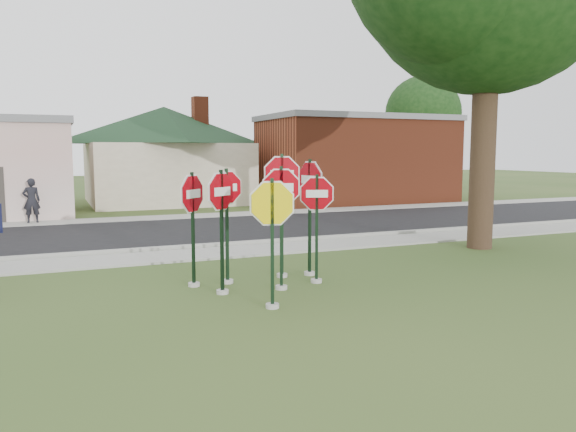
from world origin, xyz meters
name	(u,v)px	position (x,y,z in m)	size (l,w,h in m)	color
ground	(289,306)	(0.00, 0.00, 0.00)	(120.00, 120.00, 0.00)	#2F4B1C
sidewalk_near	(209,254)	(0.00, 5.50, 0.03)	(60.00, 1.60, 0.06)	gray
road	(175,232)	(0.00, 10.00, 0.02)	(60.00, 7.00, 0.04)	black
sidewalk_far	(153,218)	(0.00, 14.30, 0.03)	(60.00, 1.60, 0.06)	gray
curb	(200,246)	(0.00, 6.50, 0.07)	(60.00, 0.20, 0.14)	gray
stop_sign_center	(281,211)	(0.34, 1.19, 1.61)	(1.00, 0.33, 2.59)	#A4A199
stop_sign_yellow	(272,226)	(-0.33, -0.02, 1.49)	(1.07, 0.31, 2.43)	#A4A199
stop_sign_left	(221,215)	(-0.86, 1.31, 1.56)	(0.85, 0.60, 2.53)	#A4A199
stop_sign_right	(317,215)	(1.25, 1.44, 1.45)	(0.93, 0.39, 2.40)	#A4A199
stop_sign_back_right	(282,197)	(0.78, 2.21, 1.80)	(1.07, 0.28, 2.84)	#A4A199
stop_sign_back_left	(227,211)	(-0.51, 2.12, 1.54)	(0.97, 0.24, 2.52)	#A4A199
stop_sign_far_right	(310,199)	(1.43, 2.16, 1.72)	(0.27, 1.12, 2.73)	#A4A199
stop_sign_far_left	(193,213)	(-1.23, 2.12, 1.53)	(0.80, 0.78, 2.47)	#A4A199
building_house	(165,136)	(2.00, 22.00, 3.65)	(11.60, 11.60, 6.20)	beige
building_brick	(356,158)	(12.00, 18.50, 2.40)	(10.20, 6.20, 4.75)	maroon
bg_tree_right	(423,114)	(22.00, 26.00, 5.58)	(5.60, 5.60, 8.40)	#2F2115
pedestrian	(32,200)	(-4.56, 14.42, 0.92)	(0.62, 0.41, 1.71)	black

